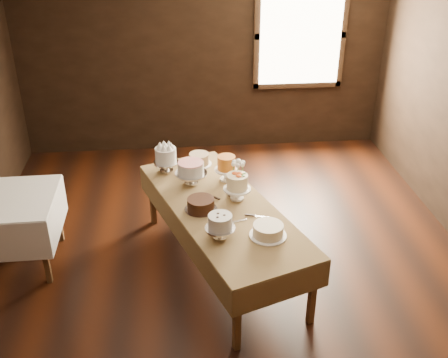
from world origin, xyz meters
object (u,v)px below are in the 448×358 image
(cake_meringue, at_px, (166,161))
(cake_cream, at_px, (268,231))
(cake_lattice, at_px, (191,174))
(cake_server_b, at_px, (263,217))
(display_table, at_px, (222,211))
(cake_speckled, at_px, (199,159))
(cake_caramel, at_px, (226,169))
(cake_chocolate, at_px, (201,205))
(cake_swirl, at_px, (220,228))
(side_table, at_px, (8,206))
(cake_flowers, at_px, (237,188))
(cake_server_c, at_px, (206,194))
(cake_server_d, at_px, (231,188))
(cake_server_a, at_px, (239,221))
(flower_vase, at_px, (238,186))

(cake_meringue, height_order, cake_cream, cake_meringue)
(cake_lattice, xyz_separation_m, cake_server_b, (0.62, -0.69, -0.11))
(display_table, relative_size, cake_speckled, 8.96)
(cake_caramel, relative_size, cake_chocolate, 0.91)
(display_table, xyz_separation_m, cake_server_b, (0.35, -0.23, 0.05))
(cake_swirl, bearing_deg, side_table, 158.26)
(cake_chocolate, xyz_separation_m, cake_flowers, (0.36, 0.17, 0.06))
(cake_chocolate, relative_size, cake_server_c, 1.27)
(cake_flowers, bearing_deg, cake_lattice, 140.84)
(cake_swirl, bearing_deg, cake_server_d, 77.83)
(cake_server_a, bearing_deg, cake_speckled, 89.83)
(cake_chocolate, bearing_deg, cake_server_c, 76.06)
(cake_meringue, relative_size, cake_caramel, 1.05)
(cake_caramel, xyz_separation_m, cake_server_a, (0.03, -0.79, -0.12))
(cake_lattice, distance_m, cake_server_d, 0.42)
(cake_chocolate, bearing_deg, cake_lattice, 97.34)
(cake_caramel, xyz_separation_m, flower_vase, (0.09, -0.25, -0.06))
(cake_flowers, distance_m, cake_server_a, 0.41)
(cake_meringue, distance_m, cake_caramel, 0.66)
(cake_speckled, height_order, cake_server_d, cake_speckled)
(display_table, bearing_deg, cake_lattice, 119.52)
(cake_speckled, height_order, cake_cream, cake_speckled)
(display_table, xyz_separation_m, flower_vase, (0.19, 0.26, 0.11))
(cake_lattice, bearing_deg, side_table, -173.30)
(display_table, xyz_separation_m, cake_cream, (0.35, -0.53, 0.10))
(cake_caramel, relative_size, cake_server_d, 1.15)
(cake_chocolate, bearing_deg, cake_speckled, 87.74)
(cake_speckled, relative_size, cake_flowers, 0.95)
(display_table, bearing_deg, cake_caramel, 79.31)
(cake_lattice, relative_size, cake_cream, 0.89)
(cake_lattice, bearing_deg, cake_caramel, 7.45)
(cake_meringue, xyz_separation_m, cake_cream, (0.86, -1.29, -0.07))
(cake_cream, height_order, cake_server_b, cake_cream)
(cake_swirl, height_order, cake_server_c, cake_swirl)
(cake_lattice, bearing_deg, flower_vase, -24.12)
(display_table, bearing_deg, cake_server_c, 119.33)
(cake_meringue, height_order, cake_server_b, cake_meringue)
(display_table, relative_size, cake_swirl, 8.80)
(cake_speckled, bearing_deg, cake_server_c, -87.20)
(cake_meringue, height_order, cake_swirl, cake_meringue)
(cake_server_c, bearing_deg, cake_cream, 164.82)
(cake_speckled, distance_m, flower_vase, 0.71)
(cake_server_a, bearing_deg, display_table, 101.38)
(cake_speckled, bearing_deg, cake_lattice, -103.81)
(cake_swirl, bearing_deg, cake_caramel, 81.39)
(cake_chocolate, xyz_separation_m, cake_server_a, (0.33, -0.22, -0.05))
(cake_flowers, relative_size, cake_server_c, 1.18)
(cake_meringue, height_order, cake_chocolate, cake_meringue)
(side_table, relative_size, cake_caramel, 3.22)
(display_table, relative_size, cake_flowers, 8.54)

